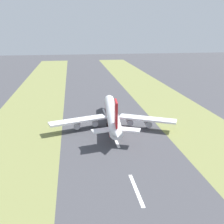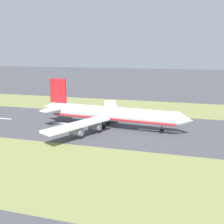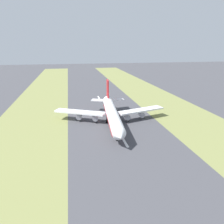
{
  "view_description": "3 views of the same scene",
  "coord_description": "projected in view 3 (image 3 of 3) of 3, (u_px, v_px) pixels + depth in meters",
  "views": [
    {
      "loc": [
        -18.48,
        -126.96,
        49.17
      ],
      "look_at": [
        1.3,
        2.98,
        7.0
      ],
      "focal_mm": 42.0,
      "sensor_mm": 36.0,
      "label": 1
    },
    {
      "loc": [
        105.33,
        31.86,
        32.04
      ],
      "look_at": [
        1.3,
        2.98,
        7.0
      ],
      "focal_mm": 42.0,
      "sensor_mm": 36.0,
      "label": 2
    },
    {
      "loc": [
        22.59,
        112.77,
        41.54
      ],
      "look_at": [
        1.3,
        2.98,
        7.0
      ],
      "focal_mm": 35.0,
      "sensor_mm": 36.0,
      "label": 3
    }
  ],
  "objects": [
    {
      "name": "centreline_dash_mid",
      "position": [
        108.0,
        113.0,
        138.11
      ],
      "size": [
        1.2,
        18.0,
        0.01
      ],
      "primitive_type": "cube",
      "color": "silver",
      "rests_on": "ground"
    },
    {
      "name": "airplane_main_jet",
      "position": [
        112.0,
        113.0,
        119.15
      ],
      "size": [
        63.91,
        67.22,
        20.2
      ],
      "color": "white",
      "rests_on": "ground"
    },
    {
      "name": "grass_median_west",
      "position": [
        187.0,
        117.0,
        130.33
      ],
      "size": [
        40.0,
        600.0,
        0.01
      ],
      "primitive_type": "cube",
      "color": "olive",
      "rests_on": "ground"
    },
    {
      "name": "centreline_dash_near",
      "position": [
        99.0,
        99.0,
        175.63
      ],
      "size": [
        1.2,
        18.0,
        0.01
      ],
      "primitive_type": "cube",
      "color": "silver",
      "rests_on": "ground"
    },
    {
      "name": "ground_plane",
      "position": [
        113.0,
        122.0,
        122.15
      ],
      "size": [
        800.0,
        800.0,
        0.0
      ],
      "primitive_type": "plane",
      "color": "#424247"
    },
    {
      "name": "centreline_dash_far",
      "position": [
        123.0,
        139.0,
        100.59
      ],
      "size": [
        1.2,
        18.0,
        0.01
      ],
      "primitive_type": "cube",
      "color": "silver",
      "rests_on": "ground"
    },
    {
      "name": "grass_median_east",
      "position": [
        29.0,
        128.0,
        113.96
      ],
      "size": [
        40.0,
        600.0,
        0.01
      ],
      "primitive_type": "cube",
      "color": "olive",
      "rests_on": "ground"
    }
  ]
}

